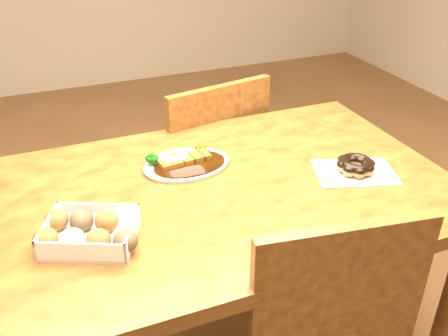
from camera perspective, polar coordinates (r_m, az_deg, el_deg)
name	(u,v)px	position (r m, az deg, el deg)	size (l,w,h in m)	color
table	(229,215)	(1.40, 0.56, -5.38)	(1.20, 0.80, 0.75)	#4F270F
chair_far	(203,171)	(1.95, -2.40, -0.40)	(0.49, 0.49, 0.87)	#4F270F
katsu_curry_plate	(185,163)	(1.43, -4.51, 0.61)	(0.25, 0.19, 0.05)	white
donut_box	(88,232)	(1.17, -15.33, -7.03)	(0.24, 0.22, 0.06)	white
pon_de_ring	(356,166)	(1.44, 14.81, 0.25)	(0.26, 0.22, 0.04)	silver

